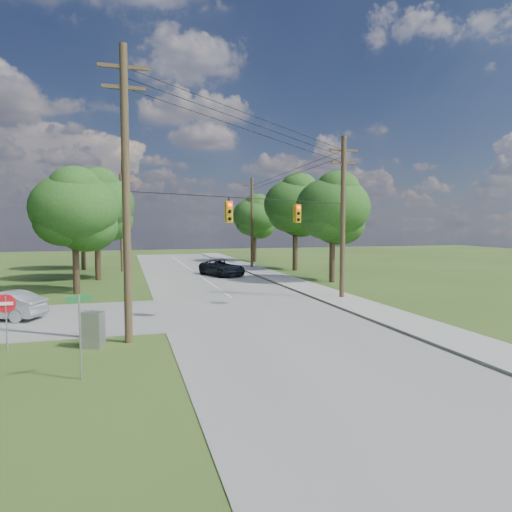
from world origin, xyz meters
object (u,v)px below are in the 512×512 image
object	(u,v)px
pole_north_e	(252,222)
pole_north_w	(122,222)
control_cabinet	(93,330)
pole_ne	(343,215)
car_main_north	(222,268)
pole_sw	(126,191)
do_not_enter_sign	(6,309)
car_cross_silver	(0,305)

from	to	relation	value
pole_north_e	pole_north_w	bearing A→B (deg)	180.00
control_cabinet	pole_north_w	bearing A→B (deg)	110.27
pole_ne	control_cabinet	bearing A→B (deg)	-151.55
pole_north_w	car_main_north	xyz separation A→B (m)	(9.05, -6.93, -4.35)
pole_north_w	control_cabinet	world-z (taller)	pole_north_w
pole_sw	do_not_enter_sign	bearing A→B (deg)	179.84
pole_north_e	pole_ne	bearing A→B (deg)	-90.00
car_main_north	do_not_enter_sign	distance (m)	26.22
car_main_north	pole_north_e	bearing A→B (deg)	36.49
pole_sw	pole_ne	world-z (taller)	pole_sw
control_cabinet	pole_north_e	bearing A→B (deg)	85.79
control_cabinet	pole_sw	bearing A→B (deg)	40.49
pole_sw	control_cabinet	xyz separation A→B (m)	(-1.36, -0.45, -5.52)
pole_sw	pole_ne	distance (m)	15.51
car_cross_silver	do_not_enter_sign	world-z (taller)	do_not_enter_sign
pole_north_w	car_cross_silver	xyz separation A→B (m)	(-5.83, -23.31, -4.37)
control_cabinet	car_cross_silver	bearing A→B (deg)	147.92
pole_sw	do_not_enter_sign	xyz separation A→B (m)	(-4.52, 0.01, -4.62)
car_main_north	control_cabinet	distance (m)	25.20
pole_north_e	control_cabinet	bearing A→B (deg)	-116.32
pole_north_w	car_cross_silver	distance (m)	24.42
control_cabinet	do_not_enter_sign	distance (m)	3.32
car_cross_silver	do_not_enter_sign	distance (m)	6.57
pole_sw	pole_north_e	size ratio (longest dim) A/B	1.20
pole_north_w	do_not_enter_sign	distance (m)	30.08
pole_north_e	car_main_north	distance (m)	9.51
car_cross_silver	car_main_north	bearing A→B (deg)	161.30
pole_north_e	control_cabinet	xyz separation A→B (m)	(-14.86, -30.05, -4.42)
pole_ne	pole_north_e	world-z (taller)	pole_ne
pole_sw	do_not_enter_sign	size ratio (longest dim) A/B	5.47
pole_north_e	car_cross_silver	distance (m)	30.85
car_cross_silver	do_not_enter_sign	size ratio (longest dim) A/B	2.00
pole_north_e	car_cross_silver	size ratio (longest dim) A/B	2.27
pole_ne	do_not_enter_sign	distance (m)	19.93
pole_sw	car_main_north	xyz separation A→B (m)	(8.65, 22.67, -5.45)
car_cross_silver	pole_sw	bearing A→B (deg)	68.28
car_main_north	control_cabinet	bearing A→B (deg)	-131.95
pole_sw	control_cabinet	distance (m)	5.70
pole_north_w	pole_north_e	bearing A→B (deg)	0.00
pole_ne	control_cabinet	size ratio (longest dim) A/B	7.39
do_not_enter_sign	pole_north_e	bearing A→B (deg)	60.36
do_not_enter_sign	pole_ne	bearing A→B (deg)	24.53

